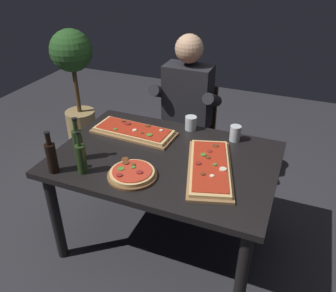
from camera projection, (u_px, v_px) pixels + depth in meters
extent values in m
plane|color=#2D2D33|center=(165.00, 240.00, 2.60)|extent=(6.40, 6.40, 0.00)
cube|color=black|center=(165.00, 159.00, 2.24)|extent=(1.40, 0.96, 0.04)
cylinder|color=black|center=(56.00, 217.00, 2.31)|extent=(0.07, 0.07, 0.70)
cylinder|color=black|center=(242.00, 276.00, 1.90)|extent=(0.07, 0.07, 0.70)
cylinder|color=black|center=(116.00, 157.00, 2.94)|extent=(0.07, 0.07, 0.70)
cylinder|color=black|center=(265.00, 192.00, 2.54)|extent=(0.07, 0.07, 0.70)
cube|color=olive|center=(134.00, 133.00, 2.48)|extent=(0.61, 0.27, 0.02)
cube|color=#DBB270|center=(134.00, 130.00, 2.47)|extent=(0.56, 0.24, 0.02)
cube|color=#B72D19|center=(134.00, 129.00, 2.47)|extent=(0.52, 0.21, 0.01)
cylinder|color=brown|center=(142.00, 133.00, 2.40)|extent=(0.03, 0.03, 0.00)
cylinder|color=#4C7F2D|center=(115.00, 129.00, 2.45)|extent=(0.03, 0.03, 0.01)
cylinder|color=beige|center=(135.00, 130.00, 2.44)|extent=(0.03, 0.03, 0.01)
cylinder|color=maroon|center=(126.00, 123.00, 2.53)|extent=(0.04, 0.04, 0.00)
cylinder|color=beige|center=(161.00, 130.00, 2.43)|extent=(0.02, 0.02, 0.01)
cylinder|color=brown|center=(123.00, 121.00, 2.55)|extent=(0.03, 0.03, 0.01)
cylinder|color=brown|center=(148.00, 126.00, 2.49)|extent=(0.04, 0.04, 0.01)
cylinder|color=maroon|center=(128.00, 124.00, 2.52)|extent=(0.04, 0.04, 0.01)
cylinder|color=#4C7F2D|center=(149.00, 135.00, 2.38)|extent=(0.04, 0.04, 0.01)
cube|color=olive|center=(210.00, 169.00, 2.09)|extent=(0.43, 0.68, 0.02)
cube|color=#DBB270|center=(210.00, 166.00, 2.08)|extent=(0.39, 0.63, 0.02)
cube|color=#B72D19|center=(210.00, 165.00, 2.07)|extent=(0.35, 0.58, 0.01)
cylinder|color=maroon|center=(198.00, 163.00, 2.07)|extent=(0.04, 0.04, 0.01)
cylinder|color=#4C7F2D|center=(215.00, 165.00, 2.06)|extent=(0.02, 0.02, 0.01)
cylinder|color=beige|center=(223.00, 169.00, 2.02)|extent=(0.04, 0.04, 0.01)
cylinder|color=brown|center=(215.00, 146.00, 2.26)|extent=(0.04, 0.04, 0.00)
cylinder|color=brown|center=(208.00, 157.00, 2.13)|extent=(0.03, 0.03, 0.01)
cylinder|color=beige|center=(212.00, 176.00, 1.97)|extent=(0.03, 0.03, 0.00)
cylinder|color=maroon|center=(210.00, 151.00, 2.20)|extent=(0.03, 0.03, 0.01)
cylinder|color=brown|center=(203.00, 174.00, 1.98)|extent=(0.03, 0.03, 0.01)
cylinder|color=#4C7F2D|center=(203.00, 155.00, 2.16)|extent=(0.04, 0.04, 0.01)
cylinder|color=brown|center=(132.00, 175.00, 2.03)|extent=(0.29, 0.29, 0.02)
cylinder|color=#DBB270|center=(132.00, 173.00, 2.02)|extent=(0.26, 0.26, 0.02)
cylinder|color=red|center=(132.00, 171.00, 2.02)|extent=(0.23, 0.23, 0.01)
cylinder|color=#4C7F2D|center=(133.00, 167.00, 2.04)|extent=(0.03, 0.03, 0.01)
cylinder|color=brown|center=(133.00, 165.00, 2.06)|extent=(0.02, 0.02, 0.01)
cylinder|color=brown|center=(126.00, 163.00, 2.08)|extent=(0.04, 0.04, 0.01)
cylinder|color=brown|center=(125.00, 159.00, 2.12)|extent=(0.04, 0.04, 0.00)
cylinder|color=maroon|center=(140.00, 172.00, 2.00)|extent=(0.04, 0.04, 0.01)
cylinder|color=#4C7F2D|center=(121.00, 169.00, 2.03)|extent=(0.04, 0.04, 0.00)
cylinder|color=maroon|center=(119.00, 175.00, 1.97)|extent=(0.03, 0.03, 0.01)
cylinder|color=#233819|center=(81.00, 159.00, 2.03)|extent=(0.06, 0.06, 0.18)
cylinder|color=#233819|center=(78.00, 140.00, 1.96)|extent=(0.02, 0.02, 0.08)
cylinder|color=black|center=(77.00, 133.00, 1.94)|extent=(0.02, 0.02, 0.01)
cylinder|color=black|center=(52.00, 158.00, 2.03)|extent=(0.06, 0.06, 0.19)
cylinder|color=black|center=(48.00, 139.00, 1.97)|extent=(0.03, 0.03, 0.07)
cylinder|color=black|center=(47.00, 133.00, 1.95)|extent=(0.03, 0.03, 0.01)
cylinder|color=#233819|center=(78.00, 145.00, 2.15)|extent=(0.06, 0.06, 0.20)
cylinder|color=#233819|center=(75.00, 126.00, 2.08)|extent=(0.03, 0.03, 0.07)
cylinder|color=black|center=(74.00, 119.00, 2.06)|extent=(0.03, 0.03, 0.01)
cylinder|color=silver|center=(235.00, 133.00, 2.38)|extent=(0.07, 0.07, 0.11)
cylinder|color=silver|center=(235.00, 138.00, 2.39)|extent=(0.06, 0.06, 0.04)
cylinder|color=silver|center=(191.00, 123.00, 2.52)|extent=(0.08, 0.08, 0.10)
cylinder|color=silver|center=(191.00, 128.00, 2.54)|extent=(0.07, 0.07, 0.03)
cube|color=black|center=(186.00, 139.00, 3.04)|extent=(0.44, 0.44, 0.04)
cube|color=black|center=(195.00, 106.00, 3.09)|extent=(0.40, 0.04, 0.42)
cylinder|color=black|center=(158.00, 167.00, 3.07)|extent=(0.04, 0.04, 0.41)
cylinder|color=black|center=(199.00, 177.00, 2.95)|extent=(0.04, 0.04, 0.41)
cylinder|color=black|center=(174.00, 147.00, 3.37)|extent=(0.04, 0.04, 0.41)
cylinder|color=black|center=(212.00, 155.00, 3.25)|extent=(0.04, 0.04, 0.41)
cylinder|color=#23232D|center=(168.00, 167.00, 3.04)|extent=(0.11, 0.11, 0.45)
cylinder|color=#23232D|center=(190.00, 172.00, 2.97)|extent=(0.11, 0.11, 0.45)
cube|color=#23232D|center=(183.00, 136.00, 2.92)|extent=(0.34, 0.40, 0.12)
cube|color=#232328|center=(188.00, 97.00, 2.84)|extent=(0.38, 0.22, 0.52)
sphere|color=tan|center=(189.00, 49.00, 2.64)|extent=(0.22, 0.22, 0.22)
cylinder|color=#232328|center=(161.00, 92.00, 2.86)|extent=(0.09, 0.31, 0.21)
cylinder|color=#232328|center=(212.00, 100.00, 2.72)|extent=(0.09, 0.31, 0.21)
cylinder|color=tan|center=(82.00, 128.00, 3.73)|extent=(0.31, 0.31, 0.39)
cylinder|color=brown|center=(77.00, 90.00, 3.51)|extent=(0.04, 0.04, 0.47)
sphere|color=#285623|center=(71.00, 51.00, 3.31)|extent=(0.40, 0.40, 0.40)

